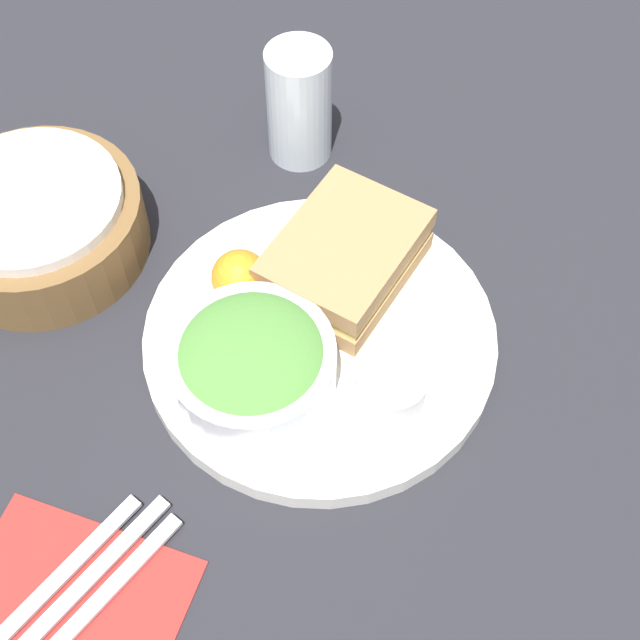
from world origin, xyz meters
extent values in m
plane|color=#232328|center=(0.00, 0.00, 0.00)|extent=(4.00, 4.00, 0.00)
cylinder|color=white|center=(0.00, 0.00, 0.01)|extent=(0.31, 0.31, 0.02)
cube|color=#A37A4C|center=(0.07, 0.00, 0.03)|extent=(0.16, 0.13, 0.02)
cube|color=#E5C666|center=(0.07, 0.00, 0.05)|extent=(0.16, 0.13, 0.01)
cube|color=#A37A4C|center=(0.07, 0.00, 0.06)|extent=(0.16, 0.13, 0.02)
cylinder|color=white|center=(-0.07, 0.04, 0.05)|extent=(0.14, 0.14, 0.05)
ellipsoid|color=#4C8438|center=(-0.07, 0.04, 0.06)|extent=(0.13, 0.13, 0.04)
cylinder|color=#B7B7BC|center=(-0.04, -0.08, 0.04)|extent=(0.06, 0.06, 0.03)
sphere|color=orange|center=(0.02, 0.08, 0.05)|extent=(0.05, 0.05, 0.05)
cylinder|color=silver|center=(0.22, 0.10, 0.06)|extent=(0.07, 0.07, 0.12)
cylinder|color=brown|center=(0.02, 0.29, 0.03)|extent=(0.20, 0.20, 0.06)
cylinder|color=white|center=(0.02, 0.29, 0.07)|extent=(0.17, 0.17, 0.01)
cube|color=#B22823|center=(-0.28, 0.10, 0.00)|extent=(0.12, 0.17, 0.00)
cube|color=silver|center=(-0.28, 0.08, 0.01)|extent=(0.18, 0.08, 0.01)
cube|color=silver|center=(-0.28, 0.10, 0.01)|extent=(0.19, 0.08, 0.01)
cube|color=silver|center=(-0.27, 0.12, 0.01)|extent=(0.16, 0.07, 0.01)
camera|label=1|loc=(-0.40, -0.14, 0.68)|focal=50.00mm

